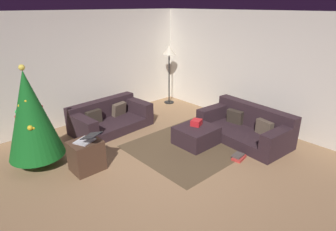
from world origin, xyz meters
TOP-DOWN VIEW (x-y plane):
  - ground_plane at (0.00, 0.00)m, footprint 6.40×6.40m
  - rear_partition at (0.00, 3.14)m, footprint 6.40×0.12m
  - corner_partition at (3.14, 0.00)m, footprint 0.12×6.40m
  - couch_left at (0.37, 2.25)m, footprint 1.82×1.09m
  - couch_right at (2.26, -0.22)m, footprint 1.12×1.97m
  - ottoman at (1.28, 0.34)m, footprint 0.77×0.72m
  - gift_box at (1.35, 0.41)m, footprint 0.28×0.26m
  - tv_remote at (1.33, 0.44)m, footprint 0.12×0.16m
  - christmas_tree at (-1.44, 1.69)m, footprint 0.94×0.94m
  - side_table at (-0.87, 0.95)m, footprint 0.52×0.44m
  - laptop at (-0.85, 0.89)m, footprint 0.44×0.50m
  - book_stack at (1.40, -0.63)m, footprint 0.33×0.23m
  - corner_lamp at (2.64, 2.66)m, footprint 0.36×0.36m
  - area_rug at (1.28, 0.34)m, footprint 2.60×2.00m

SIDE VIEW (x-z plane):
  - ground_plane at x=0.00m, z-range 0.00..0.00m
  - area_rug at x=1.28m, z-range 0.00..0.01m
  - book_stack at x=1.40m, z-range 0.00..0.08m
  - ottoman at x=1.28m, z-range 0.00..0.37m
  - couch_left at x=0.37m, z-range -0.07..0.56m
  - couch_right at x=2.26m, z-range -0.09..0.61m
  - side_table at x=-0.87m, z-range 0.00..0.55m
  - tv_remote at x=1.33m, z-range 0.37..0.39m
  - gift_box at x=1.35m, z-range 0.37..0.49m
  - laptop at x=-0.85m, z-range 0.52..0.70m
  - christmas_tree at x=-1.44m, z-range 0.05..1.88m
  - rear_partition at x=0.00m, z-range 0.00..2.60m
  - corner_partition at x=3.14m, z-range 0.00..2.60m
  - corner_lamp at x=2.64m, z-range 0.58..2.23m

